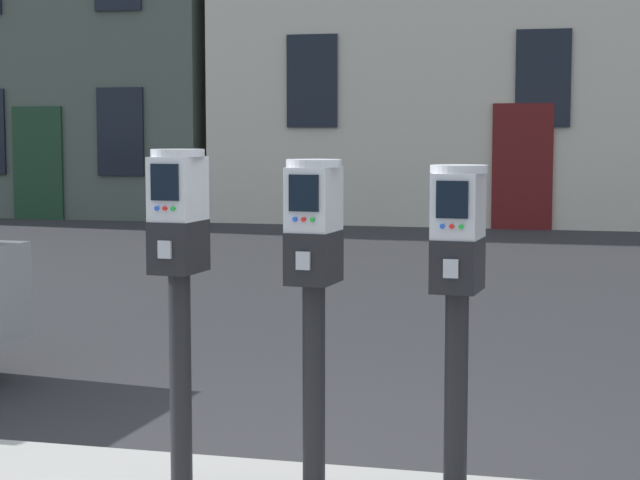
{
  "coord_description": "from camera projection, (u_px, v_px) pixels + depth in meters",
  "views": [
    {
      "loc": [
        1.41,
        -4.38,
        1.61
      ],
      "look_at": [
        0.36,
        -0.19,
        1.18
      ],
      "focal_mm": 61.02,
      "sensor_mm": 36.0,
      "label": 1
    }
  ],
  "objects": [
    {
      "name": "parking_meter_twin_adjacent",
      "position": [
        314.0,
        268.0,
        4.25
      ],
      "size": [
        0.23,
        0.26,
        1.37
      ],
      "rotation": [
        0.0,
        0.0,
        -1.65
      ],
      "color": "black",
      "rests_on": "sidewalk_slab"
    },
    {
      "name": "parking_meter_near_kerb",
      "position": [
        179.0,
        257.0,
        4.38
      ],
      "size": [
        0.23,
        0.26,
        1.4
      ],
      "rotation": [
        0.0,
        0.0,
        -1.65
      ],
      "color": "black",
      "rests_on": "sidewalk_slab"
    },
    {
      "name": "parking_meter_end_of_row",
      "position": [
        457.0,
        276.0,
        4.12
      ],
      "size": [
        0.23,
        0.26,
        1.35
      ],
      "rotation": [
        0.0,
        0.0,
        -1.65
      ],
      "color": "black",
      "rests_on": "sidewalk_slab"
    }
  ]
}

